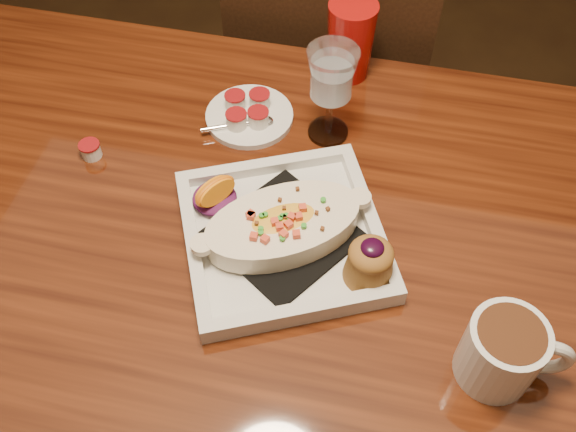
% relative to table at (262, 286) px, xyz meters
% --- Properties ---
extents(floor, '(7.00, 7.00, 0.00)m').
position_rel_table_xyz_m(floor, '(0.00, 0.00, -0.65)').
color(floor, '#2F1F0F').
rests_on(floor, ground).
extents(table, '(1.50, 0.90, 0.75)m').
position_rel_table_xyz_m(table, '(0.00, 0.00, 0.00)').
color(table, '#62270E').
rests_on(table, floor).
extents(chair_far, '(0.42, 0.42, 0.93)m').
position_rel_table_xyz_m(chair_far, '(-0.00, 0.63, -0.15)').
color(chair_far, black).
rests_on(chair_far, floor).
extents(plate, '(0.36, 0.36, 0.08)m').
position_rel_table_xyz_m(plate, '(0.04, 0.02, 0.12)').
color(plate, silver).
rests_on(plate, table).
extents(coffee_mug, '(0.13, 0.09, 0.10)m').
position_rel_table_xyz_m(coffee_mug, '(0.33, -0.11, 0.15)').
color(coffee_mug, silver).
rests_on(coffee_mug, table).
extents(goblet, '(0.08, 0.08, 0.16)m').
position_rel_table_xyz_m(goblet, '(0.05, 0.25, 0.21)').
color(goblet, silver).
rests_on(goblet, table).
extents(saucer, '(0.14, 0.14, 0.10)m').
position_rel_table_xyz_m(saucer, '(-0.08, 0.25, 0.11)').
color(saucer, silver).
rests_on(saucer, table).
extents(creamer_loose, '(0.03, 0.03, 0.03)m').
position_rel_table_xyz_m(creamer_loose, '(-0.30, 0.12, 0.11)').
color(creamer_loose, silver).
rests_on(creamer_loose, table).
extents(red_tumbler, '(0.08, 0.08, 0.14)m').
position_rel_table_xyz_m(red_tumbler, '(0.06, 0.40, 0.17)').
color(red_tumbler, '#B00F0C').
rests_on(red_tumbler, table).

